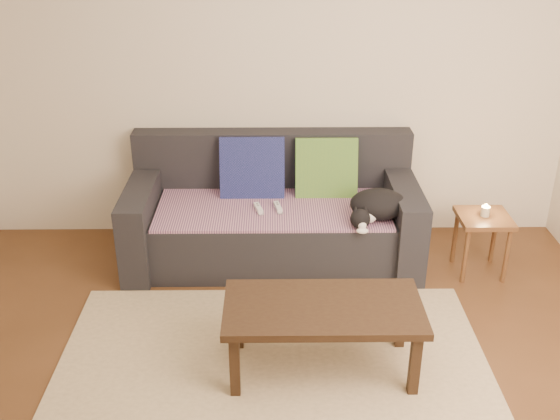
{
  "coord_description": "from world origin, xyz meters",
  "views": [
    {
      "loc": [
        0.01,
        -2.77,
        2.46
      ],
      "look_at": [
        0.05,
        1.2,
        0.55
      ],
      "focal_mm": 42.0,
      "sensor_mm": 36.0,
      "label": 1
    }
  ],
  "objects_px": {
    "cat": "(377,206)",
    "side_table": "(483,226)",
    "sofa": "(273,218)",
    "wii_remote_a": "(258,208)",
    "coffee_table": "(323,314)",
    "wii_remote_b": "(278,207)"
  },
  "relations": [
    {
      "from": "cat",
      "to": "side_table",
      "type": "height_order",
      "value": "cat"
    },
    {
      "from": "cat",
      "to": "side_table",
      "type": "relative_size",
      "value": 1.07
    },
    {
      "from": "cat",
      "to": "wii_remote_a",
      "type": "relative_size",
      "value": 3.2
    },
    {
      "from": "wii_remote_b",
      "to": "coffee_table",
      "type": "bearing_deg",
      "value": -179.93
    },
    {
      "from": "wii_remote_a",
      "to": "wii_remote_b",
      "type": "bearing_deg",
      "value": -97.82
    },
    {
      "from": "cat",
      "to": "wii_remote_b",
      "type": "bearing_deg",
      "value": 153.05
    },
    {
      "from": "sofa",
      "to": "side_table",
      "type": "xyz_separation_m",
      "value": [
        1.48,
        -0.27,
        0.06
      ]
    },
    {
      "from": "wii_remote_a",
      "to": "coffee_table",
      "type": "xyz_separation_m",
      "value": [
        0.38,
        -1.21,
        -0.07
      ]
    },
    {
      "from": "sofa",
      "to": "coffee_table",
      "type": "xyz_separation_m",
      "value": [
        0.28,
        -1.35,
        0.07
      ]
    },
    {
      "from": "wii_remote_a",
      "to": "cat",
      "type": "bearing_deg",
      "value": -114.72
    },
    {
      "from": "cat",
      "to": "coffee_table",
      "type": "xyz_separation_m",
      "value": [
        -0.44,
        -1.06,
        -0.16
      ]
    },
    {
      "from": "side_table",
      "to": "sofa",
      "type": "bearing_deg",
      "value": 169.73
    },
    {
      "from": "cat",
      "to": "wii_remote_b",
      "type": "distance_m",
      "value": 0.71
    },
    {
      "from": "cat",
      "to": "wii_remote_b",
      "type": "xyz_separation_m",
      "value": [
        -0.68,
        0.17,
        -0.08
      ]
    },
    {
      "from": "wii_remote_b",
      "to": "sofa",
      "type": "bearing_deg",
      "value": 5.71
    },
    {
      "from": "sofa",
      "to": "wii_remote_a",
      "type": "distance_m",
      "value": 0.23
    },
    {
      "from": "sofa",
      "to": "coffee_table",
      "type": "height_order",
      "value": "sofa"
    },
    {
      "from": "wii_remote_b",
      "to": "side_table",
      "type": "bearing_deg",
      "value": -106.63
    },
    {
      "from": "cat",
      "to": "wii_remote_a",
      "type": "xyz_separation_m",
      "value": [
        -0.82,
        0.15,
        -0.08
      ]
    },
    {
      "from": "sofa",
      "to": "wii_remote_a",
      "type": "height_order",
      "value": "sofa"
    },
    {
      "from": "sofa",
      "to": "side_table",
      "type": "distance_m",
      "value": 1.51
    },
    {
      "from": "wii_remote_a",
      "to": "coffee_table",
      "type": "height_order",
      "value": "wii_remote_a"
    }
  ]
}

